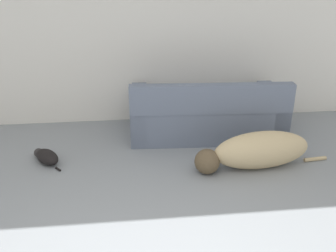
% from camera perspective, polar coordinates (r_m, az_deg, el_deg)
% --- Properties ---
extents(wall_back, '(7.93, 0.06, 2.57)m').
position_cam_1_polar(wall_back, '(5.22, -6.66, 14.27)').
color(wall_back, silver).
rests_on(wall_back, ground_plane).
extents(couch, '(2.02, 1.04, 0.80)m').
position_cam_1_polar(couch, '(4.97, 5.85, 1.69)').
color(couch, slate).
rests_on(couch, ground_plane).
extents(dog, '(1.60, 0.47, 0.43)m').
position_cam_1_polar(dog, '(4.24, 13.26, -3.75)').
color(dog, tan).
rests_on(dog, ground_plane).
extents(cat, '(0.40, 0.46, 0.16)m').
position_cam_1_polar(cat, '(4.51, -18.05, -4.45)').
color(cat, black).
rests_on(cat, ground_plane).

